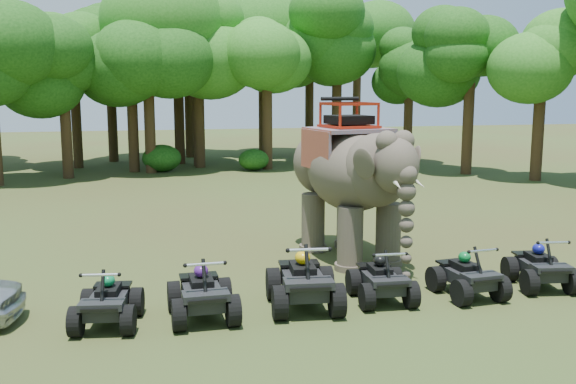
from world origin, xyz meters
The scene contains 25 objects.
ground centered at (0.00, 0.00, 0.00)m, with size 110.00×110.00×0.00m, color #47381E.
elephant centered at (1.80, 2.01, 2.03)m, with size 2.12×4.83×4.05m, color #4B4236, non-canonical shape.
atv_0 centered at (-4.04, -1.51, 0.57)m, with size 1.12×1.54×1.14m, color black, non-canonical shape.
atv_1 centered at (-2.31, -1.54, 0.62)m, with size 1.22×1.67×1.24m, color black, non-canonical shape.
atv_2 centered at (-0.30, -1.42, 0.69)m, with size 1.35×1.86×1.38m, color black, non-canonical shape.
atv_3 centered at (1.34, -1.39, 0.57)m, with size 1.12×1.54×1.14m, color black, non-canonical shape.
atv_4 centered at (3.19, -1.53, 0.57)m, with size 1.12×1.54×1.14m, color black, non-canonical shape.
atv_5 centered at (5.05, -1.34, 0.58)m, with size 1.14×1.57×1.16m, color black, non-canonical shape.
tree_0 centered at (0.00, 21.96, 4.23)m, with size 5.92×5.92×8.46m, color #195114, non-canonical shape.
tree_1 centered at (3.44, 20.39, 4.09)m, with size 5.73×5.73×8.19m, color #195114, non-canonical shape.
tree_2 centered at (8.14, 23.02, 4.48)m, with size 6.28×6.28×8.97m, color #195114, non-canonical shape.
tree_3 centered at (11.84, 21.12, 3.53)m, with size 4.94×4.94×7.05m, color #195114, non-canonical shape.
tree_4 centered at (12.84, 16.08, 3.91)m, with size 5.48×5.48×7.82m, color #195114, non-canonical shape.
tree_5 centered at (14.87, 13.23, 3.85)m, with size 5.38×5.38×7.69m, color #195114, non-canonical shape.
tree_32 centered at (-6.64, 19.15, 3.50)m, with size 4.91×4.91×7.01m, color #195114, non-canonical shape.
tree_33 centered at (-3.53, 20.86, 3.97)m, with size 5.56×5.56×7.95m, color #195114, non-canonical shape.
tree_35 centered at (11.72, 29.64, 4.23)m, with size 5.93×5.93×8.46m, color #195114, non-canonical shape.
tree_36 centered at (-6.49, 23.29, 3.56)m, with size 4.98×4.98×7.11m, color #195114, non-canonical shape.
tree_37 centered at (-0.95, 24.05, 4.65)m, with size 6.51×6.51×9.30m, color #195114, non-canonical shape.
tree_38 centered at (-2.69, 20.24, 4.14)m, with size 5.79×5.79×8.27m, color #195114, non-canonical shape.
tree_39 centered at (7.78, 27.76, 4.22)m, with size 5.90×5.90×8.43m, color #195114, non-canonical shape.
tree_40 centered at (-4.71, 26.05, 4.21)m, with size 5.90×5.90×8.43m, color #195114, non-canonical shape.
tree_43 centered at (-0.07, 27.50, 4.61)m, with size 6.46×6.46×9.22m, color #195114, non-canonical shape.
tree_45 centered at (0.03, 22.75, 5.46)m, with size 7.64×7.64×10.92m, color #195114, non-canonical shape.
tree_46 centered at (4.78, 28.19, 5.18)m, with size 7.26×7.26×10.37m, color #195114, non-canonical shape.
Camera 1 is at (-3.43, -13.19, 4.30)m, focal length 40.00 mm.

